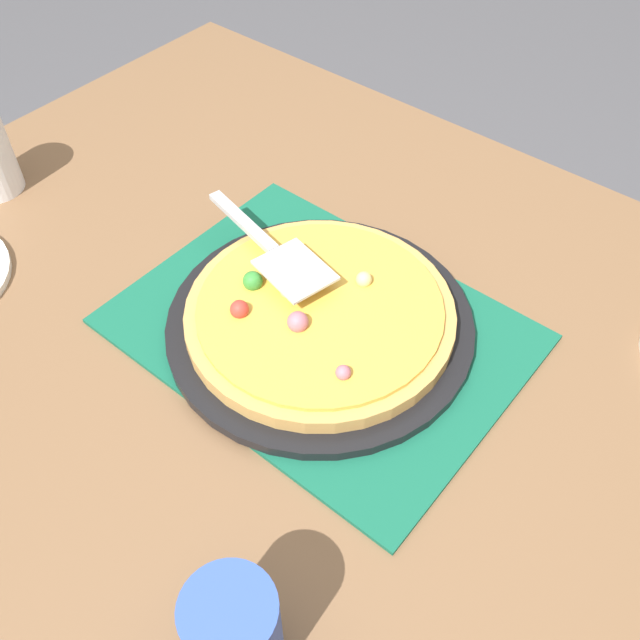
{
  "coord_description": "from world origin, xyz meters",
  "views": [
    {
      "loc": [
        -0.37,
        0.45,
        1.42
      ],
      "look_at": [
        0.0,
        0.0,
        0.77
      ],
      "focal_mm": 39.59,
      "sensor_mm": 36.0,
      "label": 1
    }
  ],
  "objects_px": {
    "pizza_pan": "(320,324)",
    "pizza_server": "(272,249)",
    "pizza": "(319,313)",
    "cup_far": "(234,634)"
  },
  "relations": [
    {
      "from": "cup_far",
      "to": "pizza",
      "type": "bearing_deg",
      "value": -60.92
    },
    {
      "from": "pizza_pan",
      "to": "cup_far",
      "type": "bearing_deg",
      "value": 118.91
    },
    {
      "from": "pizza_pan",
      "to": "pizza",
      "type": "xyz_separation_m",
      "value": [
        0.0,
        0.0,
        0.02
      ]
    },
    {
      "from": "pizza_server",
      "to": "cup_far",
      "type": "bearing_deg",
      "value": 127.99
    },
    {
      "from": "pizza_pan",
      "to": "pizza_server",
      "type": "height_order",
      "value": "pizza_server"
    },
    {
      "from": "pizza_pan",
      "to": "pizza_server",
      "type": "relative_size",
      "value": 1.63
    },
    {
      "from": "pizza",
      "to": "pizza_server",
      "type": "bearing_deg",
      "value": -13.45
    },
    {
      "from": "pizza",
      "to": "cup_far",
      "type": "xyz_separation_m",
      "value": [
        -0.19,
        0.34,
        0.03
      ]
    },
    {
      "from": "pizza_pan",
      "to": "cup_far",
      "type": "relative_size",
      "value": 3.17
    },
    {
      "from": "pizza",
      "to": "cup_far",
      "type": "bearing_deg",
      "value": 119.08
    }
  ]
}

